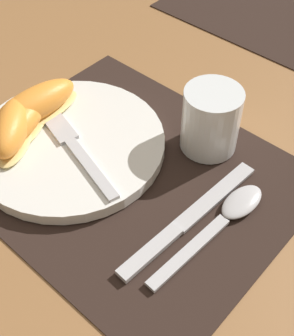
% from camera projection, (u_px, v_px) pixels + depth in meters
% --- Properties ---
extents(ground_plane, '(3.00, 3.00, 0.00)m').
position_uv_depth(ground_plane, '(128.00, 174.00, 0.59)').
color(ground_plane, olive).
extents(placemat, '(0.41, 0.33, 0.00)m').
position_uv_depth(placemat, '(128.00, 173.00, 0.59)').
color(placemat, black).
rests_on(placemat, ground_plane).
extents(placemat_far, '(0.41, 0.33, 0.00)m').
position_uv_depth(placemat_far, '(291.00, 8.00, 0.87)').
color(placemat_far, black).
rests_on(placemat_far, ground_plane).
extents(plate, '(0.25, 0.25, 0.02)m').
position_uv_depth(plate, '(70.00, 144.00, 0.61)').
color(plate, white).
rests_on(plate, placemat).
extents(juice_glass, '(0.07, 0.07, 0.09)m').
position_uv_depth(juice_glass, '(210.00, 123.00, 0.59)').
color(juice_glass, silver).
rests_on(juice_glass, placemat).
extents(knife, '(0.03, 0.22, 0.01)m').
position_uv_depth(knife, '(187.00, 220.00, 0.54)').
color(knife, '#BCBCC1').
rests_on(knife, placemat).
extents(spoon, '(0.04, 0.19, 0.01)m').
position_uv_depth(spoon, '(228.00, 214.00, 0.54)').
color(spoon, '#BCBCC1').
rests_on(spoon, placemat).
extents(fork, '(0.18, 0.07, 0.00)m').
position_uv_depth(fork, '(73.00, 144.00, 0.60)').
color(fork, '#BCBCC1').
rests_on(fork, plate).
extents(citrus_wedge_0, '(0.06, 0.14, 0.04)m').
position_uv_depth(citrus_wedge_0, '(35.00, 106.00, 0.62)').
color(citrus_wedge_0, '#F4DB84').
rests_on(citrus_wedge_0, plate).
extents(citrus_wedge_1, '(0.10, 0.13, 0.04)m').
position_uv_depth(citrus_wedge_1, '(23.00, 118.00, 0.61)').
color(citrus_wedge_1, '#F4DB84').
rests_on(citrus_wedge_1, plate).
extents(citrus_wedge_2, '(0.11, 0.12, 0.04)m').
position_uv_depth(citrus_wedge_2, '(13.00, 128.00, 0.59)').
color(citrus_wedge_2, '#F4DB84').
rests_on(citrus_wedge_2, plate).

